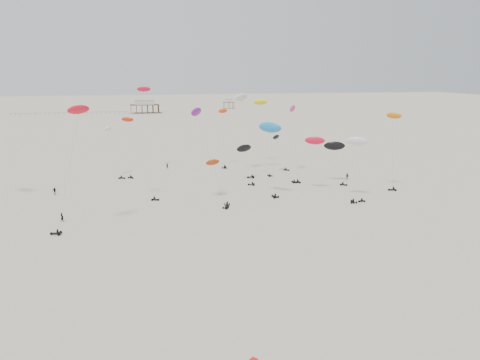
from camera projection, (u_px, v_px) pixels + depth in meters
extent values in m
plane|color=#C4B49C|center=(181.00, 140.00, 206.56)|extent=(900.00, 900.00, 0.00)
cube|color=brown|center=(145.00, 105.00, 345.13)|extent=(21.00, 13.00, 0.30)
cube|color=silver|center=(145.00, 102.00, 344.74)|extent=(14.00, 8.40, 3.20)
cube|color=#B2B2AD|center=(144.00, 100.00, 344.35)|extent=(15.00, 9.00, 0.30)
cube|color=brown|center=(229.00, 102.00, 389.63)|extent=(9.00, 7.00, 0.30)
cube|color=silver|center=(229.00, 101.00, 389.33)|extent=(5.60, 4.20, 2.40)
cube|color=#B2B2AD|center=(229.00, 99.00, 389.03)|extent=(6.00, 4.50, 0.30)
cube|color=black|center=(71.00, 112.00, 334.41)|extent=(80.00, 0.10, 0.10)
cylinder|color=gray|center=(138.00, 133.00, 135.77)|extent=(0.03, 0.03, 26.55)
ellipsoid|color=red|center=(144.00, 89.00, 139.43)|extent=(4.20, 2.23, 2.01)
cylinder|color=gray|center=(224.00, 139.00, 146.53)|extent=(0.03, 0.03, 16.85)
ellipsoid|color=#FC4A0D|center=(223.00, 111.00, 147.12)|extent=(3.48, 2.20, 1.61)
cylinder|color=gray|center=(256.00, 139.00, 135.59)|extent=(0.03, 0.03, 22.35)
ellipsoid|color=yellow|center=(260.00, 102.00, 138.79)|extent=(4.27, 2.55, 1.97)
cylinder|color=gray|center=(220.00, 184.00, 106.96)|extent=(0.03, 0.03, 10.34)
ellipsoid|color=#BA390D|center=(213.00, 162.00, 109.02)|extent=(3.89, 2.63, 1.81)
cylinder|color=gray|center=(273.00, 135.00, 146.47)|extent=(0.03, 0.03, 23.78)
ellipsoid|color=#F2FF15|center=(261.00, 101.00, 150.27)|extent=(4.24, 4.32, 2.07)
cylinder|color=gray|center=(211.00, 161.00, 102.51)|extent=(0.03, 0.03, 20.88)
ellipsoid|color=#7C198B|center=(196.00, 112.00, 102.29)|extent=(4.03, 4.85, 2.29)
cylinder|color=gray|center=(339.00, 166.00, 124.71)|extent=(0.03, 0.03, 9.45)
ellipsoid|color=black|center=(334.00, 146.00, 125.55)|extent=(5.96, 3.78, 2.75)
cylinder|color=gray|center=(142.00, 160.00, 107.88)|extent=(0.03, 0.03, 18.53)
ellipsoid|color=red|center=(127.00, 119.00, 106.52)|extent=(3.31, 2.67, 1.49)
cylinder|color=gray|center=(272.00, 164.00, 110.47)|extent=(0.03, 0.03, 14.93)
ellipsoid|color=#1C81D4|center=(270.00, 127.00, 109.19)|extent=(5.75, 6.09, 3.02)
cylinder|color=gray|center=(295.00, 145.00, 131.02)|extent=(0.03, 0.03, 22.18)
ellipsoid|color=#C52E88|center=(292.00, 108.00, 135.57)|extent=(3.87, 4.85, 2.29)
cylinder|color=gray|center=(67.00, 173.00, 85.33)|extent=(0.03, 0.03, 21.88)
ellipsoid|color=red|center=(78.00, 110.00, 84.58)|extent=(4.77, 4.23, 2.20)
cylinder|color=gray|center=(285.00, 159.00, 132.37)|extent=(0.03, 0.03, 17.22)
ellipsoid|color=black|center=(276.00, 137.00, 137.93)|extent=(3.49, 3.39, 1.71)
cylinder|color=gray|center=(393.00, 153.00, 117.10)|extent=(0.03, 0.03, 17.41)
ellipsoid|color=orange|center=(394.00, 116.00, 115.90)|extent=(3.75, 4.00, 1.95)
cylinder|color=gray|center=(337.00, 171.00, 111.81)|extent=(0.03, 0.03, 18.18)
ellipsoid|color=red|center=(315.00, 141.00, 115.51)|extent=(5.39, 3.93, 2.50)
cylinder|color=gray|center=(255.00, 138.00, 135.19)|extent=(0.03, 0.03, 22.90)
ellipsoid|color=white|center=(241.00, 97.00, 135.64)|extent=(5.94, 5.54, 2.92)
cylinder|color=gray|center=(355.00, 172.00, 107.80)|extent=(0.03, 0.03, 12.79)
ellipsoid|color=white|center=(357.00, 141.00, 108.41)|extent=(5.37, 4.38, 2.54)
cylinder|color=gray|center=(248.00, 167.00, 126.19)|extent=(0.03, 0.03, 10.11)
ellipsoid|color=black|center=(244.00, 148.00, 128.44)|extent=(5.42, 4.00, 2.52)
cylinder|color=gray|center=(115.00, 154.00, 131.55)|extent=(0.03, 0.03, 13.34)
ellipsoid|color=white|center=(108.00, 129.00, 131.51)|extent=(2.92, 3.43, 1.65)
imported|color=black|center=(62.00, 222.00, 93.59)|extent=(0.97, 0.91, 2.19)
imported|color=black|center=(347.00, 180.00, 130.68)|extent=(1.19, 0.98, 2.12)
imported|color=black|center=(55.00, 195.00, 114.46)|extent=(1.36, 0.82, 2.20)
imported|color=black|center=(167.00, 169.00, 145.64)|extent=(0.80, 0.60, 2.07)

